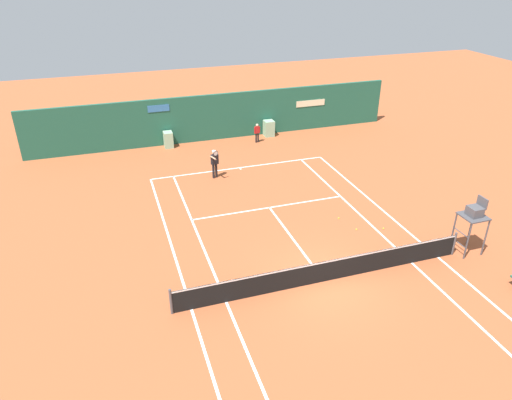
{
  "coord_description": "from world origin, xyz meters",
  "views": [
    {
      "loc": [
        -7.28,
        -13.44,
        11.45
      ],
      "look_at": [
        -0.87,
        5.95,
        0.8
      ],
      "focal_mm": 33.29,
      "sensor_mm": 36.0,
      "label": 1
    }
  ],
  "objects": [
    {
      "name": "ground_plane",
      "position": [
        -0.0,
        0.58,
        0.0
      ],
      "size": [
        80.0,
        80.0,
        0.01
      ],
      "color": "#A8512D"
    },
    {
      "name": "tennis_net",
      "position": [
        0.0,
        0.0,
        0.51
      ],
      "size": [
        12.1,
        0.1,
        1.07
      ],
      "color": "#4C4C51",
      "rests_on": "ground_plane"
    },
    {
      "name": "sponsor_back_wall",
      "position": [
        0.02,
        16.97,
        1.52
      ],
      "size": [
        25.0,
        1.02,
        3.13
      ],
      "color": "#1E5642",
      "rests_on": "ground_plane"
    },
    {
      "name": "umpire_chair",
      "position": [
        6.72,
        0.02,
        1.76
      ],
      "size": [
        1.0,
        1.0,
        2.57
      ],
      "rotation": [
        0.0,
        0.0,
        1.57
      ],
      "color": "#47474C",
      "rests_on": "ground_plane"
    },
    {
      "name": "player_on_baseline",
      "position": [
        -1.74,
        10.77,
        1.0
      ],
      "size": [
        0.53,
        0.82,
        1.88
      ],
      "rotation": [
        0.0,
        0.0,
        3.45
      ],
      "color": "black",
      "rests_on": "ground_plane"
    },
    {
      "name": "ball_kid_centre_post",
      "position": [
        2.36,
        15.48,
        0.75
      ],
      "size": [
        0.44,
        0.19,
        1.31
      ],
      "rotation": [
        0.0,
        0.0,
        3.23
      ],
      "color": "black",
      "rests_on": "ground_plane"
    },
    {
      "name": "tennis_ball_by_sideline",
      "position": [
        3.11,
        3.07,
        0.03
      ],
      "size": [
        0.07,
        0.07,
        0.07
      ],
      "primitive_type": "sphere",
      "color": "#CCE033",
      "rests_on": "ground_plane"
    },
    {
      "name": "tennis_ball_mid_court",
      "position": [
        4.35,
        2.74,
        0.03
      ],
      "size": [
        0.07,
        0.07,
        0.07
      ],
      "primitive_type": "sphere",
      "color": "#CCE033",
      "rests_on": "ground_plane"
    },
    {
      "name": "tennis_ball_near_service_line",
      "position": [
        2.81,
        4.27,
        0.03
      ],
      "size": [
        0.07,
        0.07,
        0.07
      ],
      "primitive_type": "sphere",
      "color": "#CCE033",
      "rests_on": "ground_plane"
    }
  ]
}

